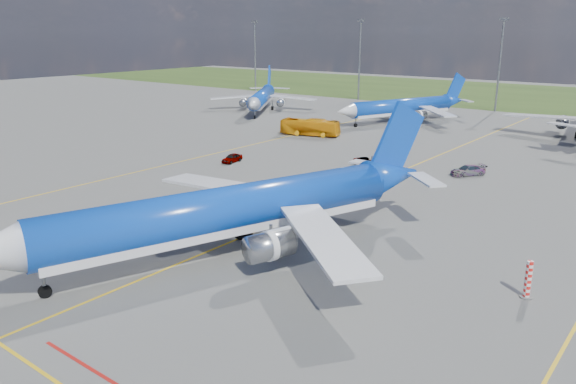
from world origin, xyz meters
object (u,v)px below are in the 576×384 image
Objects in this scene: service_car_a at (232,158)px; bg_jet_nw at (262,111)px; service_car_b at (366,163)px; bg_jet_nnw at (401,122)px; main_airliner at (228,255)px; warning_post at (528,279)px; service_car_c at (468,170)px; apron_bus at (310,127)px; baggage_tug_c at (380,156)px.

bg_jet_nw is at bearing 117.77° from service_car_a.
bg_jet_nw is 7.85× the size of service_car_b.
main_airliner is (22.70, -79.19, 0.00)m from bg_jet_nnw.
warning_post is 105.63m from bg_jet_nw.
service_car_c is (6.49, 41.92, 0.73)m from main_airliner.
warning_post is 43.16m from service_car_b.
bg_jet_nw reaches higher than warning_post.
main_airliner is 61.01m from apron_bus.
service_car_a is (-2.69, -51.72, 0.68)m from bg_jet_nnw.
main_airliner is 9.34× the size of service_car_c.
apron_bus is 37.57m from service_car_c.
service_car_b is at bearing -142.19° from apron_bus.
service_car_b is 14.63m from service_car_c.
bg_jet_nw is at bearing -168.01° from service_car_c.
bg_jet_nw is 0.82× the size of main_airliner.
bg_jet_nnw reaches higher than service_car_c.
warning_post is at bearing 37.59° from main_airliner.
bg_jet_nnw is 7.55× the size of service_car_c.
service_car_a is 20.54m from service_car_b.
bg_jet_nw is 62.73m from service_car_b.
warning_post is 70.09m from apron_bus.
warning_post is 0.60× the size of service_car_c.
apron_bus is 26.36m from service_car_a.
service_car_a is (-25.39, 27.46, 0.68)m from main_airliner.
bg_jet_nw is at bearing 142.91° from baggage_tug_c.
bg_jet_nw reaches higher than service_car_a.
main_airliner is 44.55m from baggage_tug_c.
service_car_a is 0.79× the size of service_car_c.
baggage_tug_c is at bearing -131.08° from apron_bus.
baggage_tug_c is at bearing 120.41° from main_airliner.
bg_jet_nw is 72.47m from service_car_c.
service_car_a is at bearing 152.18° from main_airliner.
bg_jet_nnw is at bearing 53.86° from service_car_b.
bg_jet_nw is at bearing 88.44° from service_car_b.
service_car_b is (-7.45, 37.47, 0.68)m from main_airliner.
main_airliner is 42.43m from service_car_c.
warning_post is 0.08× the size of bg_jet_nnw.
apron_bus is at bearing -82.86° from bg_jet_nnw.
bg_jet_nw reaches higher than baggage_tug_c.
service_car_b is at bearing 136.64° from warning_post.
warning_post is 38.28m from service_car_c.
main_airliner is (58.62, -73.75, 0.00)m from bg_jet_nw.
apron_bus is 2.92× the size of service_car_a.
bg_jet_nw is at bearing 39.69° from apron_bus.
service_car_b is at bearing -48.50° from bg_jet_nnw.
main_airliner is at bearing -167.15° from apron_bus.
service_car_b is at bearing 21.25° from service_car_a.
bg_jet_nw reaches higher than apron_bus.
main_airliner reaches higher than bg_jet_nw.
baggage_tug_c is (-8.49, 43.73, 0.44)m from main_airliner.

